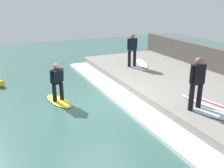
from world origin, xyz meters
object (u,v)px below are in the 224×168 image
Objects in this scene: marker_buoy at (1,84)px; surfboard_spare at (218,115)px; surfer_waiting_near at (132,48)px; surfboard_waiting_near at (142,63)px; surfer_waiting_far at (197,81)px; surfboard_waiting_far at (209,103)px; surfboard_riding at (59,101)px; surfer_riding at (57,80)px.

surfboard_spare is at bearing -49.19° from marker_buoy.
surfer_waiting_near is 5.20× the size of marker_buoy.
surfer_waiting_far reaches higher than surfboard_waiting_near.
surfboard_waiting_far is (-0.73, -5.38, 0.00)m from surfboard_waiting_near.
surfboard_waiting_near reaches higher than surfboard_riding.
surfboard_waiting_near is at bearing 75.53° from surfer_waiting_far.
surfer_waiting_far is (3.45, -3.21, 1.25)m from surfboard_riding.
surfer_waiting_near is (4.17, 2.06, 0.43)m from surfer_riding.
surfer_waiting_near is at bearing 26.35° from surfboard_riding.
surfboard_spare is at bearing -100.12° from surfboard_waiting_near.
marker_buoy is (-5.25, 5.80, -1.13)m from surfer_waiting_far.
surfboard_spare is (3.77, -3.86, -0.43)m from surfer_riding.
surfer_riding reaches higher than surfboard_waiting_far.
surfboard_riding is at bearing -55.13° from marker_buoy.
surfboard_riding is 5.19m from surfboard_waiting_far.
marker_buoy is at bearing 124.87° from surfer_riding.
surfboard_waiting_near is 5.43m from surfboard_waiting_far.
surfer_waiting_far is at bearing -97.75° from surfer_waiting_near.
marker_buoy is (-5.97, 0.52, -1.11)m from surfer_waiting_near.
surfboard_waiting_near is at bearing 25.01° from surfer_riding.
surfer_waiting_near reaches higher than surfboard_waiting_near.
surfboard_spare is at bearing -93.85° from surfer_waiting_near.
surfboard_spare is (-0.40, -5.93, -0.86)m from surfer_waiting_near.
marker_buoy is (-5.57, 6.45, -0.25)m from surfboard_spare.
surfboard_waiting_near is at bearing 82.27° from surfboard_waiting_far.
surfboard_riding is 0.86× the size of surfboard_waiting_near.
surfer_waiting_near is 6.09m from marker_buoy.
surfboard_spare is at bearing -45.72° from surfer_riding.
marker_buoy is (-1.80, 2.59, 0.12)m from surfboard_riding.
surfer_waiting_near is 0.97× the size of surfer_waiting_far.
surfboard_spare is at bearing -64.04° from surfer_waiting_far.
surfboard_waiting_far is (4.13, -3.11, -0.43)m from surfer_riding.
surfboard_waiting_near and surfboard_spare have the same top height.
surfboard_waiting_near is (0.70, 0.21, -0.86)m from surfer_waiting_near.
marker_buoy is at bearing 130.81° from surfboard_spare.
surfer_waiting_far is 1.15m from surfboard_spare.
surfboard_waiting_far is at bearing -36.99° from surfer_riding.
surfboard_spare reaches higher than marker_buoy.
surfboard_waiting_far is at bearing -90.38° from surfer_waiting_near.
surfboard_waiting_far reaches higher than surfboard_waiting_near.
surfboard_riding is at bearing -153.65° from surfer_waiting_near.
surfboard_waiting_near is 0.92× the size of surfboard_waiting_far.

